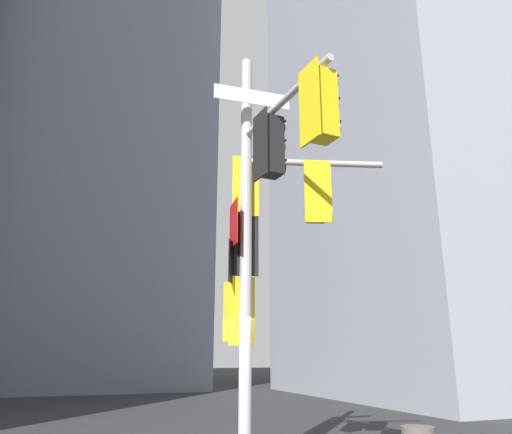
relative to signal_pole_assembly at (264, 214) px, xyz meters
name	(u,v)px	position (x,y,z in m)	size (l,w,h in m)	color
building_mid_block	(87,54)	(-3.58, 26.48, 19.14)	(15.98, 15.98, 46.67)	slate
signal_pole_assembly	(264,214)	(0.00, 0.00, 0.00)	(3.15, 3.30, 7.32)	#B2B2B5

